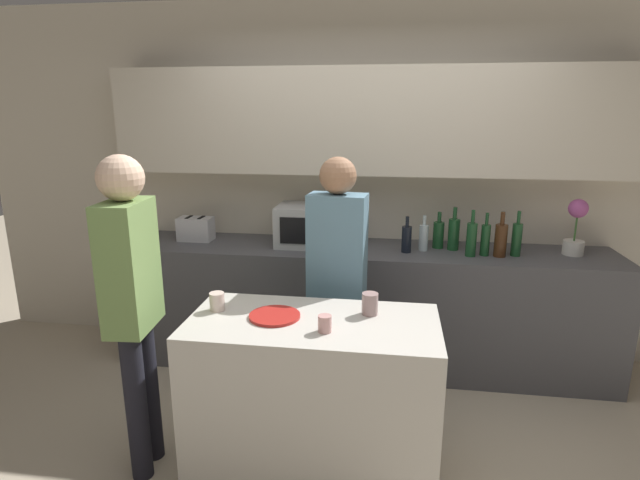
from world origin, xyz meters
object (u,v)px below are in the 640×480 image
(toaster, at_px, (196,229))
(cup_1, at_px, (370,304))
(potted_plant, at_px, (576,227))
(cup_2, at_px, (325,324))
(microwave, at_px, (312,225))
(bottle_7, at_px, (517,239))
(cup_0, at_px, (217,302))
(person_left, at_px, (337,268))
(bottle_4, at_px, (471,239))
(bottle_6, at_px, (501,240))
(plate_on_island, at_px, (275,316))
(person_center, at_px, (132,292))
(bottle_0, at_px, (407,239))
(bottle_3, at_px, (454,234))
(bottle_2, at_px, (438,234))
(bottle_5, at_px, (485,239))
(bottle_1, at_px, (424,237))

(toaster, height_order, cup_1, toaster)
(potted_plant, relative_size, cup_2, 4.82)
(microwave, distance_m, bottle_7, 1.45)
(cup_0, height_order, person_left, person_left)
(cup_1, xyz_separation_m, cup_2, (-0.20, -0.24, -0.02))
(bottle_4, bearing_deg, potted_plant, 11.26)
(microwave, xyz_separation_m, cup_0, (-0.30, -1.26, -0.13))
(potted_plant, distance_m, cup_2, 2.13)
(bottle_6, height_order, cup_2, bottle_6)
(toaster, height_order, bottle_6, bottle_6)
(potted_plant, distance_m, plate_on_island, 2.27)
(bottle_6, bearing_deg, cup_0, -145.28)
(bottle_6, relative_size, bottle_7, 0.99)
(cup_0, bearing_deg, person_center, -160.83)
(potted_plant, xyz_separation_m, cup_1, (-1.36, -1.20, -0.17))
(toaster, relative_size, bottle_4, 0.80)
(bottle_0, relative_size, bottle_3, 0.83)
(microwave, xyz_separation_m, cup_1, (0.49, -1.19, -0.12))
(bottle_0, height_order, cup_2, bottle_0)
(potted_plant, xyz_separation_m, person_left, (-1.58, -0.75, -0.14))
(bottle_2, xyz_separation_m, bottle_7, (0.52, -0.13, 0.02))
(bottle_2, height_order, bottle_3, bottle_3)
(microwave, xyz_separation_m, bottle_3, (1.03, 0.01, -0.03))
(potted_plant, bearing_deg, microwave, -179.95)
(bottle_3, height_order, bottle_6, same)
(bottle_3, height_order, person_left, person_left)
(bottle_3, distance_m, cup_2, 1.63)
(microwave, bearing_deg, cup_2, -78.55)
(person_left, bearing_deg, toaster, -26.35)
(toaster, bearing_deg, cup_1, -40.29)
(potted_plant, height_order, bottle_2, potted_plant)
(bottle_4, relative_size, bottle_7, 1.02)
(bottle_5, bearing_deg, bottle_1, 170.62)
(bottle_1, xyz_separation_m, bottle_6, (0.52, -0.08, 0.02))
(bottle_4, height_order, bottle_7, bottle_4)
(potted_plant, bearing_deg, bottle_2, 177.32)
(bottle_3, height_order, bottle_5, bottle_3)
(microwave, bearing_deg, plate_on_island, -89.29)
(cup_0, relative_size, person_center, 0.06)
(bottle_5, bearing_deg, bottle_7, 5.45)
(bottle_5, height_order, cup_2, bottle_5)
(bottle_1, bearing_deg, bottle_0, -151.01)
(microwave, distance_m, bottle_1, 0.82)
(microwave, relative_size, toaster, 2.00)
(toaster, bearing_deg, bottle_1, -1.35)
(potted_plant, relative_size, bottle_6, 1.26)
(bottle_2, xyz_separation_m, cup_2, (-0.64, -1.48, -0.09))
(bottle_1, distance_m, bottle_3, 0.22)
(bottle_6, xyz_separation_m, person_left, (-1.06, -0.62, -0.06))
(bottle_3, bearing_deg, person_center, -140.93)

